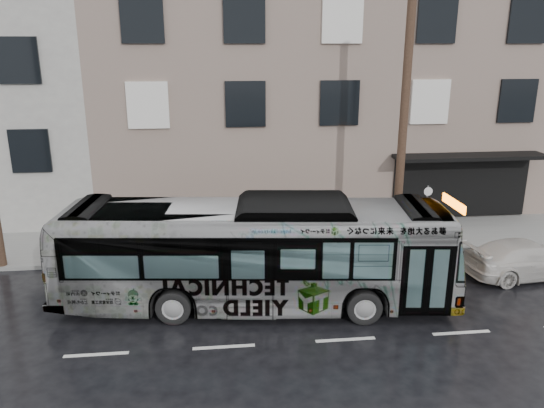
# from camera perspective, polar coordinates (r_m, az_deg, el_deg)

# --- Properties ---
(ground) EXTENTS (120.00, 120.00, 0.00)m
(ground) POSITION_cam_1_polar(r_m,az_deg,el_deg) (16.36, -5.40, -10.46)
(ground) COLOR black
(ground) RESTS_ON ground
(sidewalk) EXTENTS (90.00, 3.60, 0.15)m
(sidewalk) POSITION_cam_1_polar(r_m,az_deg,el_deg) (20.82, -5.68, -4.10)
(sidewalk) COLOR gray
(sidewalk) RESTS_ON ground
(building_taupe) EXTENTS (20.00, 12.00, 11.00)m
(building_taupe) POSITION_cam_1_polar(r_m,az_deg,el_deg) (27.79, 4.36, 12.70)
(building_taupe) COLOR gray
(building_taupe) RESTS_ON ground
(utility_pole_front) EXTENTS (0.30, 0.30, 9.00)m
(utility_pole_front) POSITION_cam_1_polar(r_m,az_deg,el_deg) (19.24, 13.92, 7.88)
(utility_pole_front) COLOR #473123
(utility_pole_front) RESTS_ON sidewalk
(sign_post) EXTENTS (0.06, 0.06, 2.40)m
(sign_post) POSITION_cam_1_polar(r_m,az_deg,el_deg) (20.38, 16.18, -1.36)
(sign_post) COLOR slate
(sign_post) RESTS_ON sidewalk
(bus) EXTENTS (11.81, 3.97, 3.23)m
(bus) POSITION_cam_1_polar(r_m,az_deg,el_deg) (15.55, -1.83, -5.34)
(bus) COLOR #B2B2B2
(bus) RESTS_ON ground
(white_sedan) EXTENTS (4.42, 2.18, 1.24)m
(white_sedan) POSITION_cam_1_polar(r_m,az_deg,el_deg) (19.69, 25.72, -5.32)
(white_sedan) COLOR beige
(white_sedan) RESTS_ON ground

